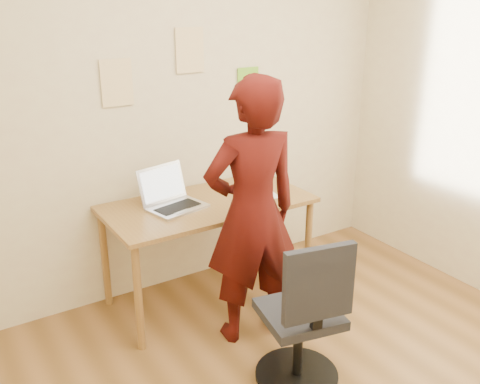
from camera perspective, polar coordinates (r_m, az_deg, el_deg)
room at (r=2.37m, az=12.39°, el=2.27°), size 3.58×3.58×2.78m
desk at (r=3.66m, az=-3.44°, el=-2.33°), size 1.40×0.70×0.74m
laptop at (r=3.56m, az=-7.29°, el=-0.75°), size 0.42×0.39×0.26m
paper_sheet at (r=3.80m, az=1.99°, el=-0.04°), size 0.27×0.34×0.00m
phone at (r=3.53m, az=0.14°, el=-1.61°), size 0.09×0.14×0.01m
wall_note_left at (r=3.57m, az=-13.00°, el=11.30°), size 0.21×0.00×0.30m
wall_note_mid at (r=3.75m, az=-5.37°, el=14.83°), size 0.21×0.00×0.30m
wall_note_right at (r=4.02m, az=0.86°, el=11.47°), size 0.18×0.00×0.24m
office_chair at (r=2.99m, az=6.85°, el=-13.84°), size 0.48×0.49×0.91m
person at (r=3.20m, az=1.28°, el=-2.33°), size 0.65×0.47×1.66m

